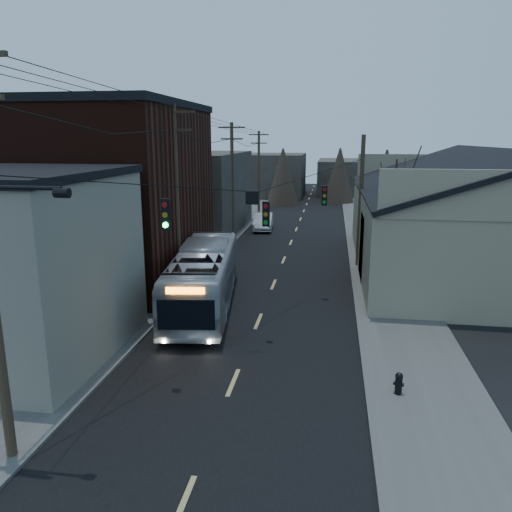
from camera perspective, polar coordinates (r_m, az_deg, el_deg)
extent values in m
cube|color=black|center=(38.61, 3.76, 0.95)|extent=(9.00, 110.00, 0.02)
cube|color=#474744|center=(39.67, -5.64, 1.32)|extent=(4.00, 110.00, 0.12)
cube|color=#474744|center=(38.61, 13.41, 0.68)|extent=(4.00, 110.00, 0.12)
cube|color=gray|center=(21.13, -26.86, -1.28)|extent=(8.00, 8.00, 7.00)
cube|color=black|center=(30.74, -16.88, 6.63)|extent=(10.00, 12.00, 10.00)
cube|color=#322D28|center=(45.63, -7.56, 7.23)|extent=(9.00, 14.00, 7.00)
cube|color=gray|center=(34.51, 25.10, 2.42)|extent=(16.00, 20.00, 5.00)
cube|color=black|center=(33.14, 19.03, 9.19)|extent=(8.16, 20.60, 2.86)
cube|color=#322D28|center=(73.34, 1.50, 9.25)|extent=(10.00, 12.00, 6.00)
cube|color=#322D28|center=(77.88, 11.62, 8.86)|extent=(12.00, 14.00, 5.00)
cone|color=black|center=(28.17, 15.35, 3.27)|extent=(0.40, 0.40, 7.20)
cylinder|color=#382B1E|center=(27.05, -9.04, 6.18)|extent=(0.28, 0.28, 10.00)
cube|color=#382B1E|center=(26.88, -9.42, 15.95)|extent=(2.20, 0.12, 0.12)
cylinder|color=#382B1E|center=(41.54, -2.73, 8.46)|extent=(0.28, 0.28, 9.50)
cube|color=#382B1E|center=(41.39, -2.80, 14.47)|extent=(2.20, 0.12, 0.12)
cylinder|color=#382B1E|center=(56.30, 0.32, 9.52)|extent=(0.28, 0.28, 9.00)
cube|color=#382B1E|center=(56.17, 0.32, 13.70)|extent=(2.20, 0.12, 0.12)
cylinder|color=#382B1E|center=(32.87, 11.86, 6.01)|extent=(0.28, 0.28, 8.50)
cube|color=black|center=(16.11, -10.22, 4.70)|extent=(0.28, 0.20, 1.00)
cube|color=black|center=(19.96, 1.15, 4.83)|extent=(0.28, 0.20, 1.00)
cube|color=black|center=(25.73, 7.84, 6.87)|extent=(0.28, 0.20, 1.00)
imported|color=#9DA1A8|center=(24.90, -6.01, -2.45)|extent=(4.04, 11.40, 3.11)
imported|color=#B4B6BC|center=(45.94, 0.84, 3.96)|extent=(1.99, 4.81, 1.55)
cylinder|color=black|center=(17.51, 15.98, -14.02)|extent=(0.24, 0.24, 0.59)
sphere|color=black|center=(17.37, 16.05, -13.07)|extent=(0.25, 0.25, 0.25)
cylinder|color=black|center=(17.49, 15.99, -13.88)|extent=(0.36, 0.21, 0.12)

